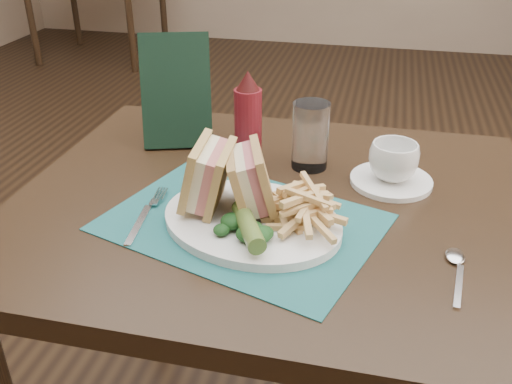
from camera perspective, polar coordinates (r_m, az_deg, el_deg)
floor at (r=1.85m, az=4.49°, el=-13.45°), size 7.00×7.00×0.00m
wall_back at (r=5.02m, az=11.00°, el=14.07°), size 6.00×0.00×6.00m
table_main at (r=1.23m, az=1.37°, el=-15.90°), size 0.90×0.75×0.75m
table_bg_left at (r=4.70m, az=-15.40°, el=17.32°), size 0.90×0.75×0.75m
placemat at (r=0.93m, az=-1.38°, el=-3.05°), size 0.50×0.42×0.00m
plate at (r=0.92m, az=-0.42°, el=-2.93°), size 0.36×0.32×0.01m
sandwich_half_a at (r=0.93m, az=-6.12°, el=1.84°), size 0.09×0.12×0.11m
sandwich_half_b at (r=0.91m, az=-1.86°, el=1.22°), size 0.11×0.13×0.11m
kale_garnish at (r=0.87m, az=-1.17°, el=-3.53°), size 0.11×0.08×0.03m
pickle_spear at (r=0.85m, az=-0.78°, el=-3.42°), size 0.08×0.12×0.03m
fries_pile at (r=0.90m, az=4.50°, el=-1.13°), size 0.18×0.20×0.06m
fork at (r=0.96m, az=-10.99°, el=-2.09°), size 0.05×0.17×0.01m
spoon at (r=0.86m, az=19.51°, el=-7.67°), size 0.05×0.15×0.01m
saucer at (r=1.08m, az=13.34°, el=1.09°), size 0.20×0.20×0.01m
coffee_cup at (r=1.06m, az=13.59°, el=3.00°), size 0.12×0.12×0.07m
drinking_glass at (r=1.09m, az=5.46°, el=5.63°), size 0.08×0.08×0.13m
ketchup_bottle at (r=1.09m, az=-0.80°, el=7.37°), size 0.07×0.07×0.19m
check_presenter at (r=1.19m, az=-7.99°, el=9.95°), size 0.16×0.12×0.23m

